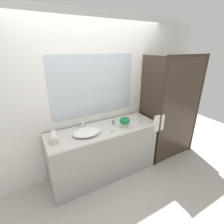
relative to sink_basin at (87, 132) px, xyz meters
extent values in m
plane|color=#B7B2A8|center=(0.31, 0.05, -0.94)|extent=(8.00, 8.00, 0.00)
cube|color=silver|center=(0.31, 0.39, 0.36)|extent=(4.40, 0.05, 2.60)
cube|color=silver|center=(0.31, 0.36, 0.02)|extent=(1.80, 0.01, 0.11)
cube|color=silver|center=(0.31, 0.36, 0.59)|extent=(1.41, 0.01, 0.96)
cube|color=#9E9993|center=(0.31, 0.06, -0.50)|extent=(1.80, 0.56, 0.87)
cube|color=beige|center=(0.31, 0.05, -0.05)|extent=(1.80, 0.58, 0.03)
cylinder|color=#2D2319|center=(2.26, -0.22, 0.06)|extent=(0.04, 0.04, 2.00)
cylinder|color=#2D2319|center=(1.26, -0.22, 0.06)|extent=(0.04, 0.04, 2.00)
cube|color=#2D2319|center=(1.76, -0.22, 1.04)|extent=(1.00, 0.04, 0.04)
cube|color=#382B21|center=(1.76, -0.22, 0.06)|extent=(0.96, 0.01, 1.96)
cube|color=#382B21|center=(1.26, 0.06, 0.06)|extent=(0.01, 0.57, 1.96)
cylinder|color=#2D2319|center=(1.24, -0.21, 0.07)|extent=(0.32, 0.02, 0.02)
cube|color=silver|center=(1.24, -0.21, -0.06)|extent=(0.22, 0.04, 0.30)
ellipsoid|color=white|center=(0.00, 0.00, 0.00)|extent=(0.42, 0.31, 0.08)
cube|color=silver|center=(0.00, 0.21, -0.03)|extent=(0.17, 0.04, 0.02)
cylinder|color=silver|center=(0.00, 0.21, 0.03)|extent=(0.02, 0.02, 0.11)
cylinder|color=silver|center=(0.00, 0.15, 0.09)|extent=(0.02, 0.11, 0.02)
cylinder|color=silver|center=(-0.06, 0.21, 0.00)|extent=(0.02, 0.02, 0.04)
cylinder|color=silver|center=(0.06, 0.21, 0.00)|extent=(0.02, 0.02, 0.04)
cylinder|color=beige|center=(0.62, -0.06, -0.01)|extent=(0.09, 0.09, 0.06)
ellipsoid|color=#1A6F35|center=(0.62, -0.06, 0.07)|extent=(0.16, 0.16, 0.12)
cube|color=silver|center=(0.38, -0.09, -0.03)|extent=(0.10, 0.07, 0.01)
ellipsoid|color=silver|center=(0.38, -0.09, -0.02)|extent=(0.07, 0.04, 0.02)
cylinder|color=#4C7056|center=(0.51, 0.10, 0.00)|extent=(0.03, 0.03, 0.08)
cylinder|color=#B7B2A8|center=(0.51, 0.10, 0.04)|extent=(0.03, 0.03, 0.01)
cylinder|color=silver|center=(0.90, -0.13, 0.00)|extent=(0.03, 0.03, 0.07)
cylinder|color=#2D6638|center=(0.90, -0.13, 0.04)|extent=(0.02, 0.02, 0.01)
cylinder|color=silver|center=(-0.45, 0.05, 0.01)|extent=(0.13, 0.24, 0.11)
camera|label=1|loc=(-0.72, -2.04, 1.16)|focal=26.24mm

